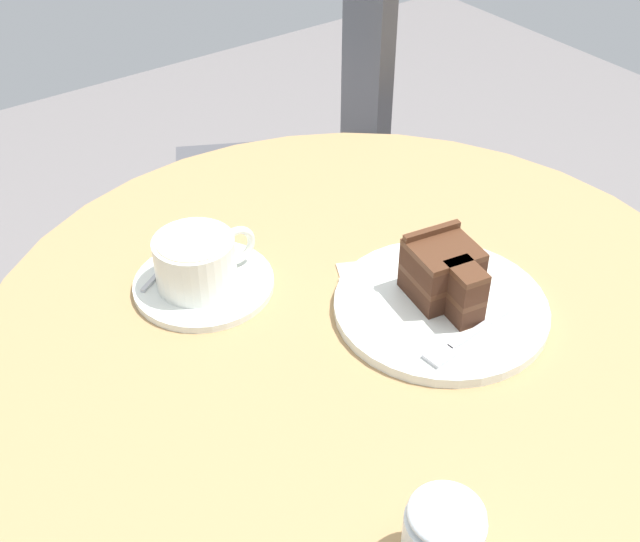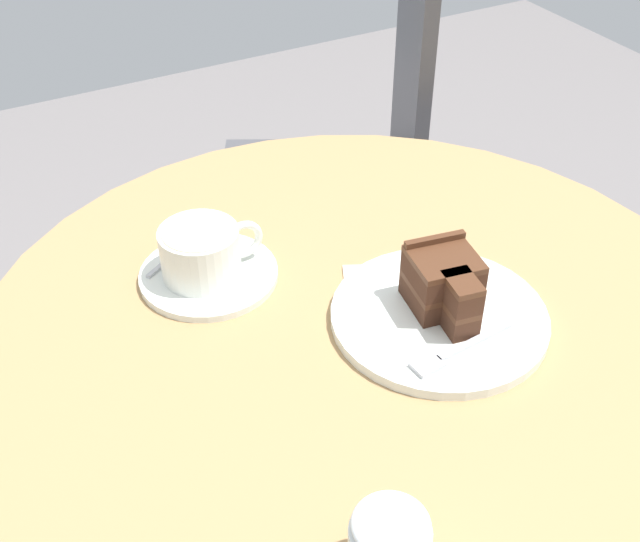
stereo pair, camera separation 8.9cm
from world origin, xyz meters
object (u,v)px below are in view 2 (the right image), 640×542
Objects in this scene: coffee_cup at (202,251)px; cake_plate at (439,317)px; saucer at (209,275)px; napkin at (405,304)px; teaspoon at (184,246)px; cafe_chair at (362,145)px; cake_slice at (444,283)px; fork at (452,353)px.

cake_plate is (0.20, -0.19, -0.03)m from coffee_cup.
napkin is (0.18, -0.15, -0.00)m from saucer.
coffee_cup is 1.29× the size of teaspoon.
teaspoon is 0.64m from cafe_chair.
napkin is at bearing 128.79° from cake_slice.
teaspoon is at bearing 128.88° from cake_plate.
fork is 0.10m from napkin.
coffee_cup is at bearing -20.02° from cafe_chair.
napkin is at bearing 113.02° from cake_plate.
teaspoon is 0.41× the size of cake_plate.
cake_plate is at bearing -44.76° from saucer.
coffee_cup reaches higher than saucer.
saucer is 0.18× the size of cafe_chair.
cafe_chair is at bearing 66.26° from cake_slice.
cake_slice is 0.59× the size of napkin.
fork reaches higher than napkin.
saucer is at bearing -114.24° from teaspoon.
cake_plate is 0.04m from napkin.
saucer is 0.67m from cafe_chair.
saucer is 0.23m from napkin.
cafe_chair is (0.48, 0.44, -0.20)m from coffee_cup.
coffee_cup is 0.24m from napkin.
cake_slice is at bearing -122.38° from fork.
cafe_chair reaches higher than cake_plate.
cake_plate reaches higher than saucer.
fork reaches higher than saucer.
cake_slice is at bearing 3.88° from cafe_chair.
napkin is at bearing -100.22° from fork.
cake_plate is at bearing -66.98° from napkin.
cake_plate is (0.20, -0.25, -0.00)m from teaspoon.
coffee_cup is 0.95× the size of fork.
fork reaches higher than cake_plate.
saucer is 1.53× the size of cake_slice.
napkin is (0.01, 0.10, -0.01)m from fork.
coffee_cup is 0.28m from cake_slice.
cake_plate is at bearing -118.92° from fork.
cake_plate is (0.19, -0.19, 0.00)m from saucer.
cafe_chair is at bearing 42.36° from coffee_cup.
coffee_cup is at bearing 138.47° from cake_slice.
cafe_chair reaches higher than cake_slice.
saucer is at bearing 135.24° from cake_plate.
teaspoon is 0.36m from fork.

